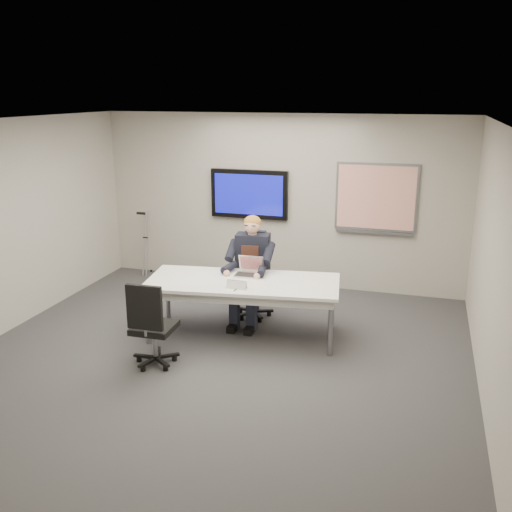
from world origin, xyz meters
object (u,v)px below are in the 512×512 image
(conference_table, at_px, (243,287))
(office_chair_near, at_px, (153,340))
(seated_person, at_px, (249,281))
(laptop, at_px, (249,270))
(office_chair_far, at_px, (253,293))

(conference_table, xyz_separation_m, office_chair_near, (-0.74, -1.13, -0.35))
(conference_table, distance_m, seated_person, 0.46)
(laptop, bearing_deg, conference_table, -93.32)
(office_chair_near, distance_m, seated_person, 1.74)
(conference_table, height_order, laptop, laptop)
(office_chair_near, bearing_deg, laptop, -119.50)
(seated_person, bearing_deg, office_chair_near, -119.73)
(office_chair_near, height_order, laptop, office_chair_near)
(office_chair_far, bearing_deg, laptop, -101.17)
(conference_table, distance_m, office_chair_far, 0.80)
(seated_person, bearing_deg, office_chair_far, 87.23)
(seated_person, distance_m, laptop, 0.29)
(seated_person, bearing_deg, conference_table, -89.26)
(office_chair_near, bearing_deg, seated_person, -114.91)
(seated_person, xyz_separation_m, laptop, (0.06, -0.17, 0.22))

